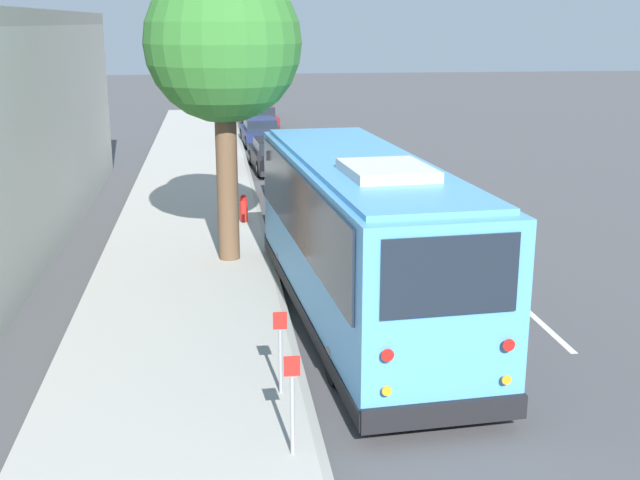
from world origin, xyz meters
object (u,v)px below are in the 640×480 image
at_px(sign_post_near, 292,404).
at_px(street_tree, 223,34).
at_px(parked_sedan_tan, 295,186).
at_px(fire_hydrant, 244,208).
at_px(parked_sedan_black, 273,155).
at_px(sign_post_far, 280,352).
at_px(parked_sedan_maroon, 260,118).
at_px(shuttle_bus, 360,232).
at_px(parked_sedan_gray, 251,107).
at_px(parked_sedan_navy, 260,132).

bearing_deg(sign_post_near, street_tree, 3.74).
bearing_deg(parked_sedan_tan, fire_hydrant, 147.60).
bearing_deg(fire_hydrant, parked_sedan_black, -9.70).
height_order(street_tree, sign_post_far, street_tree).
bearing_deg(street_tree, parked_sedan_black, -9.21).
distance_m(parked_sedan_black, parked_sedan_maroon, 13.36).
distance_m(parked_sedan_maroon, street_tree, 26.71).
relative_size(shuttle_bus, parked_sedan_maroon, 2.37).
relative_size(parked_sedan_black, parked_sedan_gray, 1.01).
bearing_deg(parked_sedan_navy, parked_sedan_gray, -3.55).
bearing_deg(parked_sedan_maroon, parked_sedan_navy, 172.97).
height_order(shuttle_bus, fire_hydrant, shuttle_bus).
relative_size(shuttle_bus, fire_hydrant, 12.46).
relative_size(street_tree, fire_hydrant, 9.36).
xyz_separation_m(shuttle_bus, parked_sedan_navy, (24.16, 0.53, -1.25)).
xyz_separation_m(sign_post_far, fire_hydrant, (11.35, 0.12, -0.30)).
height_order(parked_sedan_maroon, fire_hydrant, parked_sedan_maroon).
bearing_deg(parked_sedan_gray, parked_sedan_navy, -176.31).
distance_m(street_tree, fire_hydrant, 6.19).
bearing_deg(parked_sedan_gray, street_tree, -179.42).
xyz_separation_m(shuttle_bus, street_tree, (4.37, 2.49, 3.69)).
bearing_deg(parked_sedan_gray, parked_sedan_tan, -175.18).
distance_m(parked_sedan_maroon, fire_hydrant, 22.58).
relative_size(parked_sedan_black, fire_hydrant, 5.74).
height_order(parked_sedan_navy, fire_hydrant, parked_sedan_navy).
height_order(parked_sedan_tan, parked_sedan_gray, parked_sedan_gray).
relative_size(street_tree, sign_post_near, 5.30).
bearing_deg(parked_sedan_black, parked_sedan_tan, 178.78).
relative_size(sign_post_far, fire_hydrant, 1.67).
height_order(shuttle_bus, parked_sedan_gray, shuttle_bus).
bearing_deg(fire_hydrant, sign_post_far, -179.40).
distance_m(sign_post_near, fire_hydrant, 13.23).
distance_m(parked_sedan_navy, parked_sedan_maroon, 6.36).
relative_size(parked_sedan_maroon, fire_hydrant, 5.25).
xyz_separation_m(shuttle_bus, parked_sedan_tan, (10.89, 0.19, -1.27)).
xyz_separation_m(parked_sedan_gray, sign_post_far, (-39.47, 1.48, 0.23)).
bearing_deg(parked_sedan_maroon, fire_hydrant, 171.57).
xyz_separation_m(parked_sedan_maroon, street_tree, (-26.14, 2.32, 4.96)).
xyz_separation_m(street_tree, sign_post_far, (-7.72, -0.63, -4.69)).
bearing_deg(parked_sedan_tan, street_tree, 160.00).
bearing_deg(sign_post_near, parked_sedan_navy, -2.60).
xyz_separation_m(parked_sedan_maroon, fire_hydrant, (-22.51, 1.81, -0.03)).
bearing_deg(sign_post_far, parked_sedan_gray, -2.15).
relative_size(parked_sedan_tan, sign_post_near, 3.10).
bearing_deg(parked_sedan_gray, sign_post_far, -177.77).
height_order(street_tree, sign_post_near, street_tree).
bearing_deg(parked_sedan_black, shuttle_bus, 178.10).
relative_size(parked_sedan_gray, sign_post_far, 3.42).
bearing_deg(parked_sedan_maroon, parked_sedan_black, 175.12).
bearing_deg(parked_sedan_navy, shuttle_bus, 178.40).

